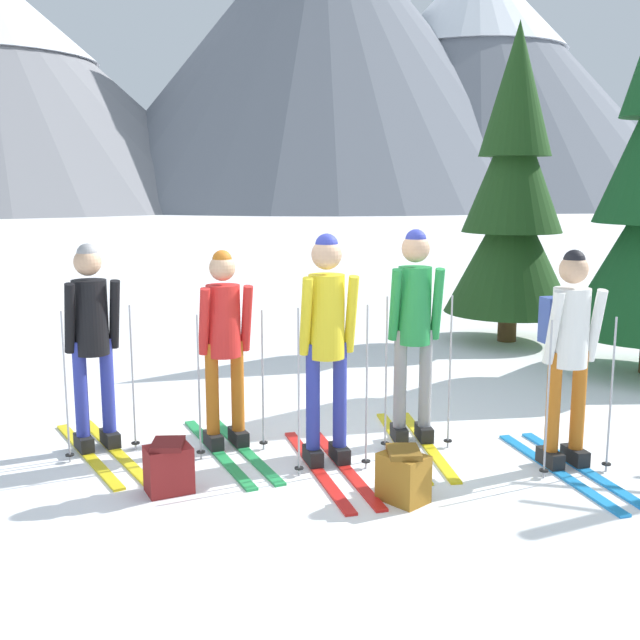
# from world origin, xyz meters

# --- Properties ---
(ground_plane) EXTENTS (400.00, 400.00, 0.00)m
(ground_plane) POSITION_xyz_m (0.00, 0.00, 0.00)
(ground_plane) COLOR white
(skier_in_black) EXTENTS (1.12, 1.67, 1.73)m
(skier_in_black) POSITION_xyz_m (-1.73, 0.20, 0.94)
(skier_in_black) COLOR yellow
(skier_in_black) RESTS_ON ground
(skier_in_red) EXTENTS (0.94, 1.75, 1.67)m
(skier_in_red) POSITION_xyz_m (-0.65, 0.20, 0.90)
(skier_in_red) COLOR green
(skier_in_red) RESTS_ON ground
(skier_in_yellow) EXTENTS (0.71, 1.79, 1.83)m
(skier_in_yellow) POSITION_xyz_m (0.17, -0.22, 1.02)
(skier_in_yellow) COLOR red
(skier_in_yellow) RESTS_ON ground
(skier_in_green) EXTENTS (0.61, 1.77, 1.83)m
(skier_in_green) POSITION_xyz_m (0.94, 0.27, 1.02)
(skier_in_green) COLOR yellow
(skier_in_green) RESTS_ON ground
(skier_in_white) EXTENTS (0.65, 1.73, 1.71)m
(skier_in_white) POSITION_xyz_m (2.03, -0.34, 0.96)
(skier_in_white) COLOR #1E84D1
(skier_in_white) RESTS_ON ground
(pine_tree_mid) EXTENTS (1.79, 1.79, 4.32)m
(pine_tree_mid) POSITION_xyz_m (2.98, 4.46, 1.98)
(pine_tree_mid) COLOR #51381E
(pine_tree_mid) RESTS_ON ground
(backpack_on_snow_front) EXTENTS (0.39, 0.40, 0.38)m
(backpack_on_snow_front) POSITION_xyz_m (0.67, -0.95, 0.19)
(backpack_on_snow_front) COLOR #99661E
(backpack_on_snow_front) RESTS_ON ground
(backpack_on_snow_beside) EXTENTS (0.39, 0.35, 0.38)m
(backpack_on_snow_beside) POSITION_xyz_m (-1.00, -0.72, 0.19)
(backpack_on_snow_beside) COLOR maroon
(backpack_on_snow_beside) RESTS_ON ground
(mountain_ridge_distant) EXTENTS (87.36, 50.43, 27.72)m
(mountain_ridge_distant) POSITION_xyz_m (-0.81, 66.66, 12.51)
(mountain_ridge_distant) COLOR gray
(mountain_ridge_distant) RESTS_ON ground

